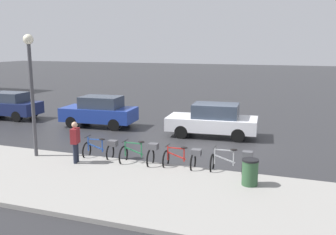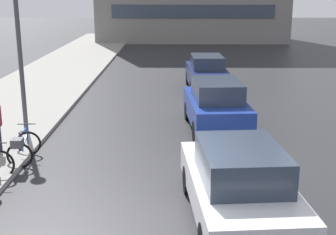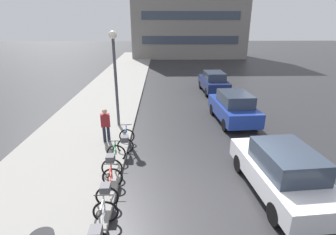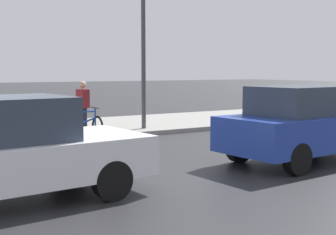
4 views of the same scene
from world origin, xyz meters
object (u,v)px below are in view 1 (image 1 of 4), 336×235
(car_navy, at_px, (8,105))
(trash_bin, at_px, (250,174))
(car_blue, at_px, (100,111))
(bicycle_farthest, at_px, (102,149))
(bicycle_third, at_px, (140,154))
(car_white, at_px, (213,120))
(streetlamp, at_px, (31,79))
(bicycle_nearest, at_px, (232,162))
(bicycle_second, at_px, (183,158))
(pedestrian, at_px, (75,141))

(car_navy, xyz_separation_m, trash_bin, (-6.65, -15.50, -0.32))
(car_blue, distance_m, trash_bin, 11.17)
(bicycle_farthest, bearing_deg, car_blue, 30.46)
(bicycle_third, relative_size, car_white, 0.31)
(bicycle_third, height_order, streetlamp, streetlamp)
(car_navy, distance_m, streetlamp, 9.80)
(streetlamp, bearing_deg, car_navy, 48.42)
(bicycle_third, xyz_separation_m, car_navy, (5.85, 11.41, 0.31))
(car_navy, relative_size, trash_bin, 4.21)
(car_white, relative_size, car_navy, 1.10)
(bicycle_third, distance_m, trash_bin, 4.17)
(bicycle_nearest, distance_m, trash_bin, 1.29)
(car_navy, relative_size, streetlamp, 0.85)
(bicycle_second, bearing_deg, streetlamp, 95.73)
(bicycle_third, bearing_deg, car_navy, 62.87)
(bicycle_nearest, xyz_separation_m, car_white, (5.34, 1.91, 0.32))
(bicycle_second, xyz_separation_m, bicycle_farthest, (0.10, 3.36, -0.00))
(bicycle_nearest, height_order, bicycle_farthest, bicycle_nearest)
(bicycle_farthest, relative_size, streetlamp, 0.28)
(pedestrian, height_order, streetlamp, streetlamp)
(bicycle_nearest, height_order, car_white, car_white)
(bicycle_farthest, relative_size, trash_bin, 1.39)
(bicycle_third, bearing_deg, car_blue, 41.00)
(streetlamp, bearing_deg, pedestrian, -96.71)
(car_navy, bearing_deg, bicycle_farthest, -120.14)
(bicycle_third, xyz_separation_m, car_blue, (5.71, 4.97, 0.34))
(bicycle_nearest, bearing_deg, bicycle_second, 93.99)
(bicycle_farthest, distance_m, car_white, 6.24)
(bicycle_second, relative_size, streetlamp, 0.28)
(bicycle_second, relative_size, trash_bin, 1.38)
(bicycle_farthest, bearing_deg, bicycle_nearest, -89.80)
(bicycle_nearest, height_order, trash_bin, bicycle_nearest)
(bicycle_second, xyz_separation_m, car_blue, (5.58, 6.58, 0.37))
(bicycle_third, relative_size, car_blue, 0.34)
(bicycle_farthest, bearing_deg, pedestrian, 149.05)
(car_blue, distance_m, streetlamp, 6.64)
(bicycle_second, bearing_deg, car_blue, 49.71)
(bicycle_nearest, height_order, bicycle_third, bicycle_third)
(car_white, bearing_deg, pedestrian, 149.21)
(bicycle_farthest, height_order, streetlamp, streetlamp)
(streetlamp, bearing_deg, car_blue, 6.16)
(streetlamp, bearing_deg, bicycle_farthest, -74.75)
(bicycle_second, bearing_deg, car_white, 1.84)
(bicycle_third, xyz_separation_m, car_white, (5.59, -1.44, 0.30))
(bicycle_second, distance_m, car_white, 5.47)
(bicycle_farthest, xyz_separation_m, car_white, (5.35, -3.19, 0.34))
(bicycle_farthest, relative_size, pedestrian, 0.80)
(bicycle_farthest, relative_size, car_white, 0.30)
(bicycle_farthest, height_order, car_blue, car_blue)
(car_navy, bearing_deg, car_white, -91.14)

